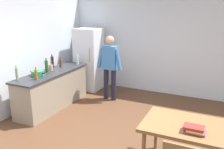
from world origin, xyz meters
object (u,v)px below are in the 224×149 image
Objects in this scene: bottle_wine_dark at (52,62)px; bottle_wine_green at (46,66)px; cooking_pot at (38,73)px; bottle_beer_brown at (61,63)px; bottle_vinegar_tall at (17,74)px; bottle_oil_amber at (36,75)px; refrigerator at (89,59)px; book_stack at (195,130)px; utensil_jar at (51,67)px; person at (110,64)px; dining_table at (191,130)px; bottle_water_clear at (77,60)px.

bottle_wine_dark is 0.45m from bottle_wine_green.
cooking_pot is 0.89m from bottle_beer_brown.
bottle_vinegar_tall reaches higher than bottle_oil_amber.
refrigerator is 6.06× the size of book_stack.
bottle_beer_brown is (0.02, 0.37, 0.03)m from utensil_jar.
person reaches higher than bottle_vinegar_tall.
cooking_pot is at bearing 68.15° from bottle_vinegar_tall.
refrigerator is 1.10m from person.
person reaches higher than dining_table.
bottle_wine_dark is at bearing -105.23° from refrigerator.
bottle_beer_brown is 0.55m from bottle_wine_green.
person is 1.21× the size of dining_table.
bottle_oil_amber is at bearing 28.52° from bottle_vinegar_tall.
bottle_oil_amber reaches higher than book_stack.
cooking_pot is 1.35× the size of book_stack.
bottle_oil_amber is at bearing -80.08° from bottle_beer_brown.
utensil_jar is 0.96m from bottle_vinegar_tall.
dining_table is 5.38× the size of bottle_beer_brown.
bottle_oil_amber is (0.02, -2.26, 0.12)m from refrigerator.
book_stack is at bearing -40.75° from refrigerator.
bottle_wine_dark is 1.14× the size of book_stack.
bottle_oil_amber is 3.42m from book_stack.
person is at bearing 44.74° from bottle_wine_green.
bottle_wine_dark and bottle_wine_green have the same top height.
bottle_beer_brown is 0.48m from bottle_water_clear.
cooking_pot is at bearing -99.62° from bottle_water_clear.
bottle_wine_green is at bearing -69.19° from bottle_wine_dark.
dining_table is 4.67× the size of bottle_water_clear.
cooking_pot is at bearing -86.13° from utensil_jar.
utensil_jar is at bearing 105.86° from bottle_oil_amber.
bottle_beer_brown is (0.16, 1.32, -0.03)m from bottle_vinegar_tall.
refrigerator reaches higher than dining_table.
bottle_vinegar_tall is at bearing 173.02° from book_stack.
bottle_wine_dark is 0.68m from bottle_water_clear.
dining_table is 3.54m from cooking_pot.
bottle_vinegar_tall is (-0.34, -2.45, 0.14)m from refrigerator.
refrigerator is at bearing 139.25° from book_stack.
bottle_water_clear is at bearing 72.10° from utensil_jar.
person is at bearing -30.23° from refrigerator.
book_stack is (3.31, -2.20, -0.23)m from bottle_water_clear.
refrigerator is 1.69m from bottle_wine_green.
bottle_vinegar_tall is (-1.29, -1.90, 0.06)m from person.
person reaches higher than bottle_water_clear.
dining_table is at bearing -24.28° from bottle_beer_brown.
bottle_vinegar_tall is 1.08× the size of book_stack.
dining_table is at bearing -3.92° from bottle_vinegar_tall.
bottle_vinegar_tall is 0.40m from bottle_oil_amber.
bottle_vinegar_tall is 1.20m from bottle_wine_dark.
cooking_pot is 1.25× the size of bottle_vinegar_tall.
refrigerator is 4.50× the size of cooking_pot.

